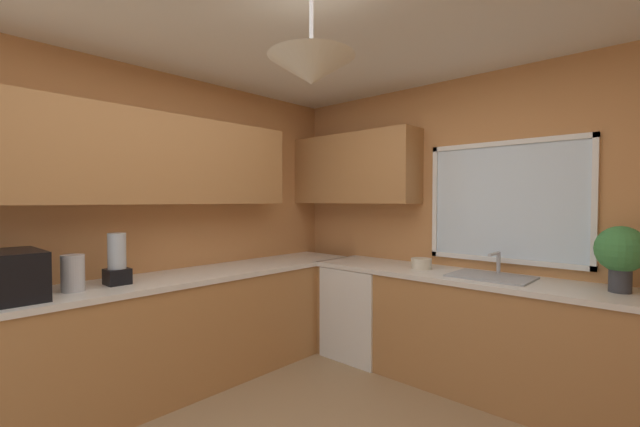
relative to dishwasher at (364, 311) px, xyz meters
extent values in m
cube|color=#C6844C|center=(0.88, 0.37, 0.85)|extent=(3.83, 0.06, 2.55)
cube|color=#C6844C|center=(-1.00, -1.64, 0.85)|extent=(0.06, 4.08, 2.55)
cube|color=silver|center=(1.17, 0.34, 1.04)|extent=(1.18, 0.02, 0.91)
cube|color=white|center=(1.17, 0.33, 1.52)|extent=(1.26, 0.04, 0.04)
cube|color=white|center=(1.17, 0.33, 0.57)|extent=(1.26, 0.04, 0.04)
cube|color=white|center=(0.56, 0.33, 1.04)|extent=(0.04, 0.04, 0.99)
cube|color=white|center=(1.78, 0.33, 1.04)|extent=(0.04, 0.04, 0.99)
cube|color=#AD7542|center=(-0.81, -1.84, 1.38)|extent=(0.32, 2.77, 0.70)
cube|color=#AD7542|center=(-0.27, 0.18, 1.38)|extent=(1.40, 0.32, 0.70)
cylinder|color=#B7B7BC|center=(0.88, -1.64, 1.95)|extent=(0.02, 0.02, 0.35)
cone|color=silver|center=(0.88, -1.64, 1.70)|extent=(0.44, 0.44, 0.14)
cube|color=#AD7542|center=(-0.66, -1.64, 0.00)|extent=(0.62, 3.66, 0.85)
cube|color=silver|center=(-0.66, -1.64, 0.45)|extent=(0.65, 3.69, 0.04)
cube|color=#AD7542|center=(1.09, 0.03, 0.00)|extent=(2.89, 0.62, 0.85)
cube|color=silver|center=(1.09, 0.03, 0.45)|extent=(2.92, 0.65, 0.04)
cube|color=white|center=(0.00, 0.00, 0.00)|extent=(0.60, 0.60, 0.85)
cube|color=black|center=(-0.66, -2.63, 0.61)|extent=(0.48, 0.36, 0.29)
cylinder|color=#B7B7BC|center=(-0.64, -2.28, 0.59)|extent=(0.14, 0.14, 0.24)
cube|color=#9EA0A5|center=(1.17, 0.03, 0.47)|extent=(0.58, 0.40, 0.02)
cylinder|color=#B7B7BC|center=(1.17, 0.19, 0.56)|extent=(0.03, 0.03, 0.18)
cylinder|color=#B7B7BC|center=(1.17, 0.09, 0.64)|extent=(0.02, 0.20, 0.02)
cylinder|color=#38383D|center=(1.96, 0.08, 0.54)|extent=(0.13, 0.13, 0.15)
sphere|color=#3D8442|center=(1.96, 0.08, 0.75)|extent=(0.30, 0.30, 0.30)
cylinder|color=beige|center=(0.59, 0.03, 0.51)|extent=(0.17, 0.17, 0.09)
cube|color=black|center=(-0.66, -2.00, 0.52)|extent=(0.15, 0.15, 0.11)
cylinder|color=#B2BCC6|center=(-0.66, -2.00, 0.70)|extent=(0.12, 0.12, 0.25)
camera|label=1|loc=(2.30, -3.11, 1.05)|focal=22.76mm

